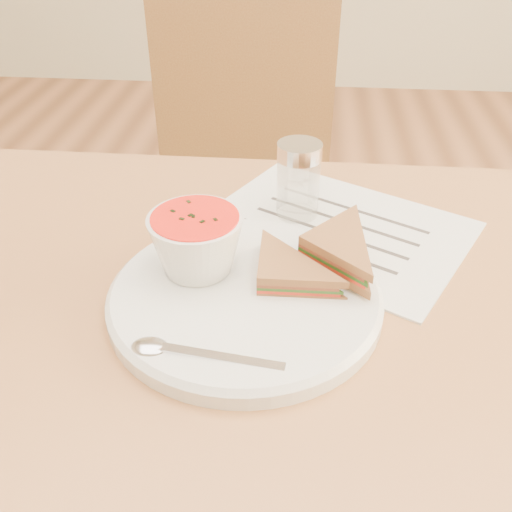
# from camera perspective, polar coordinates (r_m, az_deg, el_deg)

# --- Properties ---
(dining_table) EXTENTS (1.00, 0.70, 0.75)m
(dining_table) POSITION_cam_1_polar(r_m,az_deg,el_deg) (0.91, 0.93, -22.75)
(dining_table) COLOR #96552E
(dining_table) RESTS_ON floor
(chair_far) EXTENTS (0.46, 0.46, 0.96)m
(chair_far) POSITION_cam_1_polar(r_m,az_deg,el_deg) (1.32, -1.42, 4.66)
(chair_far) COLOR brown
(chair_far) RESTS_ON floor
(plate) EXTENTS (0.37, 0.37, 0.02)m
(plate) POSITION_cam_1_polar(r_m,az_deg,el_deg) (0.62, -1.10, -4.21)
(plate) COLOR white
(plate) RESTS_ON dining_table
(soup_bowl) EXTENTS (0.13, 0.13, 0.07)m
(soup_bowl) POSITION_cam_1_polar(r_m,az_deg,el_deg) (0.62, -5.94, 1.01)
(soup_bowl) COLOR white
(soup_bowl) RESTS_ON plate
(sandwich_half_a) EXTENTS (0.10, 0.10, 0.03)m
(sandwich_half_a) POSITION_cam_1_polar(r_m,az_deg,el_deg) (0.59, 0.05, -3.36)
(sandwich_half_a) COLOR #9F6638
(sandwich_half_a) RESTS_ON plate
(sandwich_half_b) EXTENTS (0.14, 0.14, 0.03)m
(sandwich_half_b) POSITION_cam_1_polar(r_m,az_deg,el_deg) (0.63, 4.23, 0.81)
(sandwich_half_b) COLOR #9F6638
(sandwich_half_b) RESTS_ON plate
(spoon) EXTENTS (0.18, 0.06, 0.01)m
(spoon) POSITION_cam_1_polar(r_m,az_deg,el_deg) (0.54, -5.23, -9.84)
(spoon) COLOR silver
(spoon) RESTS_ON plate
(paper_menu) EXTENTS (0.40, 0.37, 0.00)m
(paper_menu) POSITION_cam_1_polar(r_m,az_deg,el_deg) (0.75, 7.87, 2.88)
(paper_menu) COLOR white
(paper_menu) RESTS_ON dining_table
(condiment_shaker) EXTENTS (0.07, 0.07, 0.10)m
(condiment_shaker) POSITION_cam_1_polar(r_m,az_deg,el_deg) (0.75, 4.24, 7.49)
(condiment_shaker) COLOR silver
(condiment_shaker) RESTS_ON dining_table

